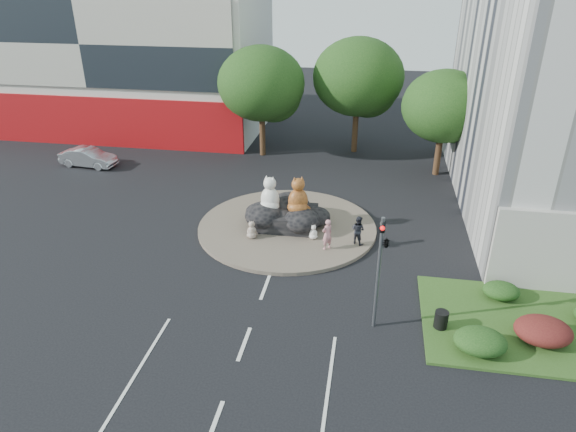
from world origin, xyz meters
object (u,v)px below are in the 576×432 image
(cat_tabby, at_px, (298,195))
(kitten_calico, at_px, (252,229))
(pedestrian_dark, at_px, (358,230))
(kitten_white, at_px, (313,231))
(cat_white, at_px, (270,193))
(parked_car, at_px, (88,157))
(litter_bin, at_px, (441,319))
(pedestrian_pink, at_px, (327,234))

(cat_tabby, bearing_deg, kitten_calico, -168.60)
(cat_tabby, bearing_deg, pedestrian_dark, -47.13)
(kitten_white, bearing_deg, kitten_calico, 171.19)
(cat_white, distance_m, kitten_calico, 2.28)
(cat_white, distance_m, kitten_white, 3.22)
(cat_tabby, xyz_separation_m, pedestrian_dark, (3.38, -1.37, -1.17))
(parked_car, distance_m, litter_bin, 28.17)
(cat_tabby, distance_m, kitten_white, 2.21)
(kitten_white, distance_m, pedestrian_pink, 1.36)
(cat_tabby, height_order, litter_bin, cat_tabby)
(cat_white, height_order, litter_bin, cat_white)
(cat_tabby, relative_size, pedestrian_dark, 1.34)
(pedestrian_dark, bearing_deg, litter_bin, 150.36)
(pedestrian_dark, height_order, litter_bin, pedestrian_dark)
(pedestrian_dark, height_order, parked_car, pedestrian_dark)
(litter_bin, bearing_deg, pedestrian_pink, 133.56)
(kitten_calico, height_order, pedestrian_dark, pedestrian_dark)
(cat_white, bearing_deg, pedestrian_pink, -15.54)
(cat_tabby, xyz_separation_m, pedestrian_pink, (1.85, -2.21, -1.12))
(pedestrian_dark, relative_size, litter_bin, 2.11)
(parked_car, xyz_separation_m, litter_bin, (23.78, -15.10, -0.20))
(pedestrian_dark, distance_m, parked_car, 21.93)
(litter_bin, bearing_deg, kitten_white, 133.01)
(cat_white, height_order, parked_car, cat_white)
(litter_bin, bearing_deg, cat_white, 138.33)
(cat_tabby, relative_size, parked_car, 0.51)
(cat_white, relative_size, pedestrian_pink, 1.23)
(cat_white, bearing_deg, kitten_calico, -95.57)
(cat_white, height_order, kitten_calico, cat_white)
(cat_tabby, relative_size, kitten_calico, 2.12)
(kitten_white, height_order, pedestrian_pink, pedestrian_pink)
(cat_tabby, bearing_deg, cat_white, 155.66)
(cat_tabby, height_order, parked_car, cat_tabby)
(kitten_calico, height_order, kitten_white, kitten_calico)
(litter_bin, bearing_deg, pedestrian_dark, 120.21)
(pedestrian_pink, xyz_separation_m, pedestrian_dark, (1.53, 0.84, -0.05))
(parked_car, bearing_deg, litter_bin, -116.82)
(pedestrian_dark, xyz_separation_m, litter_bin, (3.68, -6.32, -0.49))
(pedestrian_dark, bearing_deg, cat_white, 14.88)
(pedestrian_pink, bearing_deg, cat_white, -75.54)
(kitten_calico, bearing_deg, pedestrian_dark, 3.23)
(pedestrian_pink, relative_size, parked_car, 0.40)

